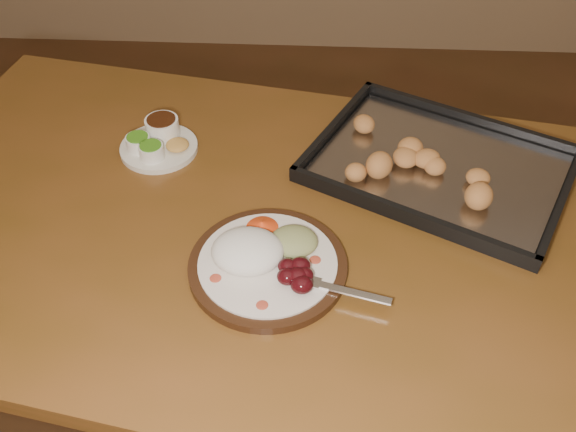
{
  "coord_description": "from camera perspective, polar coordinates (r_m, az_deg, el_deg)",
  "views": [
    {
      "loc": [
        -0.18,
        -0.87,
        1.6
      ],
      "look_at": [
        -0.22,
        -0.01,
        0.77
      ],
      "focal_mm": 40.0,
      "sensor_mm": 36.0,
      "label": 1
    }
  ],
  "objects": [
    {
      "name": "baking_tray",
      "position": [
        1.35,
        13.34,
        4.51
      ],
      "size": [
        0.61,
        0.55,
        0.05
      ],
      "rotation": [
        0.0,
        0.0,
        -0.47
      ],
      "color": "black",
      "rests_on": "dining_table"
    },
    {
      "name": "dining_table",
      "position": [
        1.28,
        -2.45,
        -3.52
      ],
      "size": [
        1.64,
        1.16,
        0.75
      ],
      "rotation": [
        0.0,
        0.0,
        -0.18
      ],
      "color": "brown",
      "rests_on": "ground"
    },
    {
      "name": "condiment_saucer",
      "position": [
        1.39,
        -11.5,
        6.52
      ],
      "size": [
        0.16,
        0.16,
        0.06
      ],
      "rotation": [
        0.0,
        0.0,
        -0.38
      ],
      "color": "silver",
      "rests_on": "dining_table"
    },
    {
      "name": "ground",
      "position": [
        1.83,
        7.33,
        -17.6
      ],
      "size": [
        4.0,
        4.0,
        0.0
      ],
      "primitive_type": "plane",
      "color": "brown",
      "rests_on": "ground"
    },
    {
      "name": "dinner_plate",
      "position": [
        1.11,
        -1.96,
        -3.87
      ],
      "size": [
        0.35,
        0.28,
        0.06
      ],
      "rotation": [
        0.0,
        0.0,
        -0.41
      ],
      "color": "black",
      "rests_on": "dining_table"
    }
  ]
}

